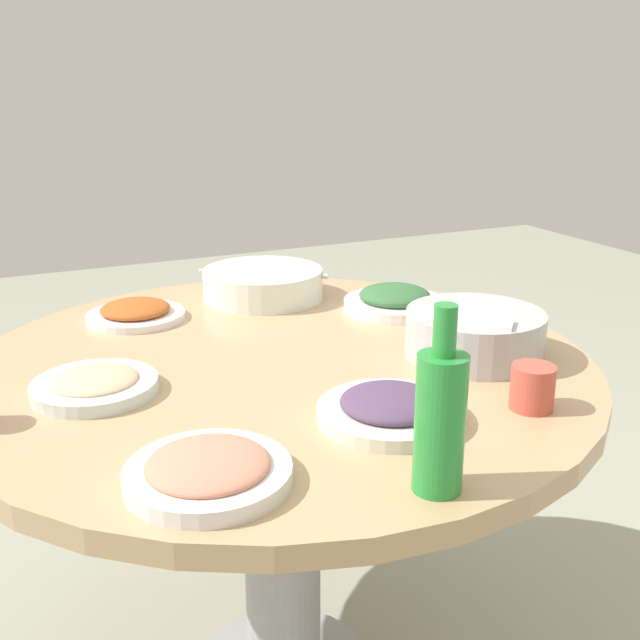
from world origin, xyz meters
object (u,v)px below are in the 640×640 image
at_px(soup_bowl, 263,284).
at_px(dish_eggplant, 390,408).
at_px(rice_bowl, 475,333).
at_px(dish_noodles, 95,384).
at_px(round_dining_table, 280,429).
at_px(dish_greens, 395,300).
at_px(green_bottle, 440,418).
at_px(dish_shrimp, 208,470).
at_px(tea_cup_far, 532,387).
at_px(dish_stirfry, 136,312).

height_order(soup_bowl, dish_eggplant, soup_bowl).
height_order(rice_bowl, dish_noodles, rice_bowl).
xyz_separation_m(round_dining_table, dish_greens, (-0.18, 0.36, 0.17)).
height_order(dish_eggplant, green_bottle, green_bottle).
relative_size(dish_shrimp, dish_eggplant, 0.96).
xyz_separation_m(green_bottle, tea_cup_far, (-0.14, 0.28, -0.06)).
bearing_deg(green_bottle, dish_noodles, -144.96).
height_order(dish_noodles, green_bottle, green_bottle).
bearing_deg(dish_eggplant, dish_shrimp, -78.47).
xyz_separation_m(dish_noodles, dish_eggplant, (0.30, 0.40, 0.00)).
height_order(round_dining_table, dish_stirfry, dish_stirfry).
relative_size(green_bottle, tea_cup_far, 3.42).
relative_size(dish_greens, dish_stirfry, 1.09).
height_order(dish_greens, dish_eggplant, dish_greens).
relative_size(dish_shrimp, dish_stirfry, 1.04).
xyz_separation_m(dish_stirfry, green_bottle, (0.88, 0.21, 0.08)).
bearing_deg(round_dining_table, rice_bowl, 67.16).
relative_size(round_dining_table, dish_greens, 5.11).
height_order(dish_greens, green_bottle, green_bottle).
height_order(rice_bowl, soup_bowl, rice_bowl).
height_order(dish_stirfry, green_bottle, green_bottle).
bearing_deg(dish_stirfry, soup_bowl, 97.12).
bearing_deg(dish_shrimp, green_bottle, 62.16).
height_order(round_dining_table, dish_eggplant, dish_eggplant).
relative_size(dish_shrimp, dish_noodles, 1.06).
bearing_deg(soup_bowl, dish_greens, 47.68).
relative_size(soup_bowl, dish_shrimp, 1.29).
distance_m(soup_bowl, dish_eggplant, 0.72).
bearing_deg(soup_bowl, round_dining_table, -16.74).
xyz_separation_m(soup_bowl, green_bottle, (0.92, -0.11, 0.07)).
relative_size(dish_noodles, dish_eggplant, 0.91).
distance_m(dish_noodles, tea_cup_far, 0.72).
relative_size(soup_bowl, tea_cup_far, 3.92).
bearing_deg(dish_shrimp, round_dining_table, 146.44).
bearing_deg(rice_bowl, dish_stirfry, -132.70).
bearing_deg(dish_stirfry, dish_eggplant, 20.76).
bearing_deg(green_bottle, dish_eggplant, 166.55).
height_order(dish_stirfry, dish_eggplant, dish_eggplant).
height_order(dish_shrimp, tea_cup_far, tea_cup_far).
xyz_separation_m(round_dining_table, dish_eggplant, (0.32, 0.06, 0.17)).
bearing_deg(soup_bowl, tea_cup_far, 12.23).
xyz_separation_m(dish_eggplant, green_bottle, (0.20, -0.05, 0.08)).
xyz_separation_m(dish_shrimp, dish_stirfry, (-0.74, 0.06, -0.00)).
xyz_separation_m(dish_noodles, dish_greens, (-0.20, 0.70, 0.01)).
relative_size(rice_bowl, dish_shrimp, 1.18).
height_order(dish_noodles, dish_eggplant, dish_eggplant).
bearing_deg(dish_shrimp, soup_bowl, 154.37).
bearing_deg(dish_greens, dish_shrimp, -47.55).
bearing_deg(dish_shrimp, dish_greens, 132.45).
bearing_deg(tea_cup_far, dish_shrimp, -89.56).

